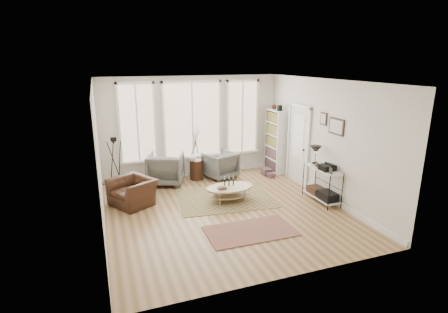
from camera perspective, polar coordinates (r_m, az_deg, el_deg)
name	(u,v)px	position (r m, az deg, el deg)	size (l,w,h in m)	color
room	(225,150)	(7.65, 0.19, 1.15)	(5.50, 5.54, 2.90)	#A68056
bay_window	(192,122)	(10.12, -5.17, 5.69)	(4.14, 0.12, 2.24)	#DAB38E
door	(298,143)	(9.80, 12.03, 2.20)	(0.09, 1.06, 2.22)	silver
bookcase	(275,141)	(10.68, 8.35, 2.54)	(0.31, 0.85, 2.06)	white
low_shelf	(322,181)	(8.72, 15.70, -3.91)	(0.38, 1.08, 1.30)	white
wall_art	(333,124)	(8.52, 17.36, 5.03)	(0.04, 0.88, 0.44)	black
rug_main	(225,198)	(8.72, 0.17, -6.85)	(2.30, 1.72, 0.01)	brown
rug_runner	(250,231)	(7.17, 4.32, -12.01)	(1.78, 0.99, 0.01)	maroon
coffee_table	(229,190)	(8.48, 0.89, -5.47)	(1.17, 0.75, 0.53)	tan
armchair_left	(166,169)	(9.75, -9.47, -1.95)	(0.92, 0.95, 0.87)	#60605C
armchair_right	(220,165)	(10.12, -0.64, -1.39)	(0.82, 0.84, 0.76)	#60605C
side_table	(196,153)	(9.91, -4.60, 0.54)	(0.38, 0.38, 1.60)	#371D11
vase	(192,157)	(9.86, -5.32, -0.03)	(0.23, 0.23, 0.24)	silver
accent_chair	(133,192)	(8.56, -14.69, -5.59)	(0.85, 0.97, 0.63)	#371D11
tripod_camera	(116,166)	(9.49, -17.29, -1.54)	(0.50, 0.50, 1.42)	black
book_stack_near	(266,172)	(10.52, 6.94, -2.45)	(0.24, 0.31, 0.20)	brown
book_stack_far	(271,175)	(10.29, 7.64, -3.06)	(0.17, 0.21, 0.14)	brown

